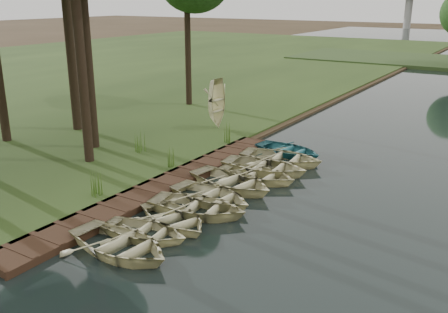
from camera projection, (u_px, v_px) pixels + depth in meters
The scene contains 17 objects.
ground at pixel (195, 197), 20.15m from camera, with size 300.00×300.00×0.00m, color #3D2F1D.
boardwalk at pixel (164, 186), 20.92m from camera, with size 1.60×16.00×0.30m, color #331F13.
rowboat_0 at pixel (120, 242), 15.52m from camera, with size 2.73×3.83×0.79m, color beige.
rowboat_1 at pixel (145, 229), 16.52m from camera, with size 2.21×3.10×0.64m, color beige.
rowboat_2 at pixel (174, 216), 17.49m from camera, with size 2.34×3.28×0.68m, color beige.
rowboat_3 at pixel (198, 204), 18.33m from camera, with size 2.69×3.77×0.78m, color beige.
rowboat_4 at pixel (211, 194), 19.36m from camera, with size 2.59×3.62×0.75m, color beige.
rowboat_5 at pixel (231, 179), 20.79m from camera, with size 2.85×3.99×0.83m, color beige.
rowboat_6 at pixel (257, 172), 21.72m from camera, with size 2.55×3.58×0.74m, color beige.
rowboat_7 at pixel (265, 165), 22.62m from camera, with size 2.84×3.97×0.82m, color beige.
rowboat_8 at pixel (281, 156), 23.83m from camera, with size 2.85×3.99×0.83m, color beige.
rowboat_9 at pixel (288, 149), 25.15m from camera, with size 2.54×3.55×0.74m, color #2D747D.
stored_rowboat at pixel (217, 123), 29.46m from camera, with size 2.11×2.96×0.61m, color beige.
reeds_0 at pixel (95, 182), 19.43m from camera, with size 0.60×0.60×1.03m, color #3F661E.
reeds_1 at pixel (139, 141), 24.92m from camera, with size 0.60×0.60×1.08m, color #3F661E.
reeds_2 at pixel (171, 157), 22.70m from camera, with size 0.60×0.60×0.89m, color #3F661E.
reeds_3 at pixel (225, 133), 26.32m from camera, with size 0.60×0.60×1.09m, color #3F661E.
Camera 1 is at (11.02, -15.14, 7.71)m, focal length 40.00 mm.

